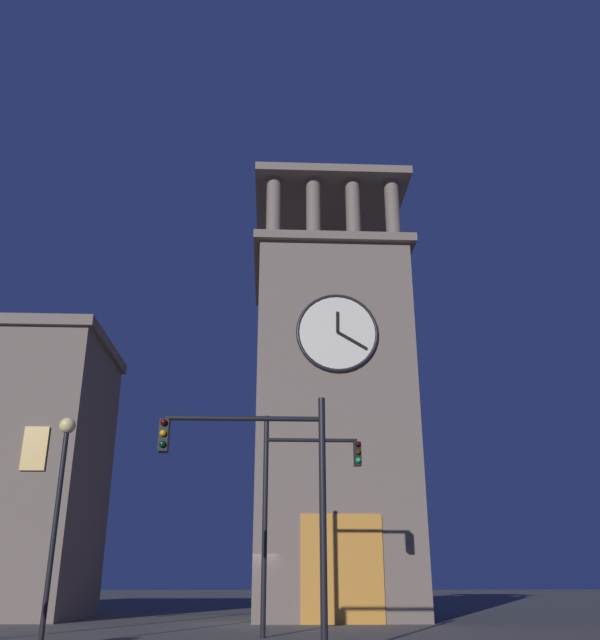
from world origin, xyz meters
name	(u,v)px	position (x,y,z in m)	size (l,w,h in m)	color
ground_plane	(244,624)	(0.00, 0.00, 0.00)	(200.00, 200.00, 0.00)	#56544F
clocktower	(331,418)	(-3.72, -3.03, 8.70)	(7.49, 8.20, 22.23)	#75665B
traffic_signal_near	(268,478)	(-0.83, 12.60, 3.73)	(3.87, 0.41, 5.62)	black
traffic_signal_far	(294,492)	(-1.64, 6.92, 4.09)	(3.08, 0.41, 6.47)	black
street_lamp	(60,484)	(4.71, 9.65, 3.95)	(0.44, 0.44, 5.74)	black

